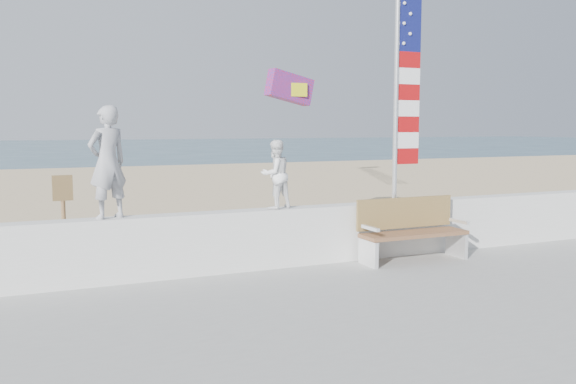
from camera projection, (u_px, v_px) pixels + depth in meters
name	position (u px, v px, depth m)	size (l,w,h in m)	color
ground	(332.00, 314.00, 7.57)	(220.00, 220.00, 0.00)	#304F60
sand	(169.00, 216.00, 15.76)	(90.00, 40.00, 0.08)	#D1B78B
seawall	(271.00, 238.00, 9.33)	(30.00, 0.35, 0.90)	silver
adult	(108.00, 162.00, 8.24)	(0.56, 0.37, 1.53)	#9F9FA4
child	(275.00, 174.00, 9.25)	(0.51, 0.40, 1.05)	white
bench	(411.00, 229.00, 9.81)	(1.80, 0.57, 1.00)	brown
flag	(403.00, 86.00, 10.02)	(0.50, 0.08, 3.50)	white
parafoil_kite	(291.00, 88.00, 12.79)	(1.12, 0.44, 0.75)	red
sign	(63.00, 211.00, 10.01)	(0.32, 0.07, 1.46)	olive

